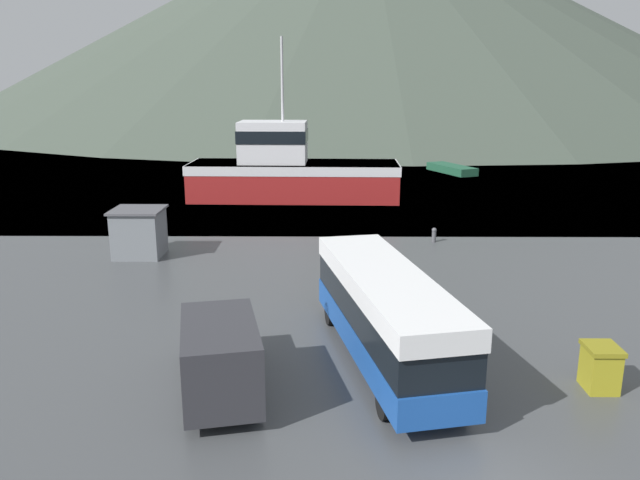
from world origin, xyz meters
TOP-DOWN VIEW (x-y plane):
  - water_surface at (0.00, 144.70)m, footprint 240.00×240.00m
  - hill_backdrop at (5.99, 153.35)m, footprint 193.69×193.69m
  - tour_bus at (-1.70, 7.52)m, footprint 4.47×10.44m
  - delivery_van at (-6.84, 5.29)m, footprint 3.31×6.08m
  - fishing_boat at (-6.49, 37.15)m, footprint 16.55×5.73m
  - storage_bin at (4.70, 5.60)m, footprint 0.99×1.16m
  - dock_kiosk at (-13.64, 20.41)m, footprint 2.67×2.62m
  - small_boat at (9.22, 51.71)m, footprint 4.35×6.58m
  - mooring_bollard at (2.68, 23.50)m, footprint 0.28×0.28m

SIDE VIEW (x-z plane):
  - water_surface at x=0.00m, z-range 0.00..0.00m
  - small_boat at x=9.22m, z-range 0.00..0.77m
  - mooring_bollard at x=2.68m, z-range 0.04..0.89m
  - storage_bin at x=4.70m, z-range 0.01..1.43m
  - delivery_van at x=-6.84m, z-range 0.07..2.50m
  - dock_kiosk at x=-13.64m, z-range 0.01..2.58m
  - tour_bus at x=-1.70m, z-range 0.20..3.32m
  - fishing_boat at x=-6.49m, z-range -3.92..8.47m
  - hill_backdrop at x=5.99m, z-range 0.00..51.72m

